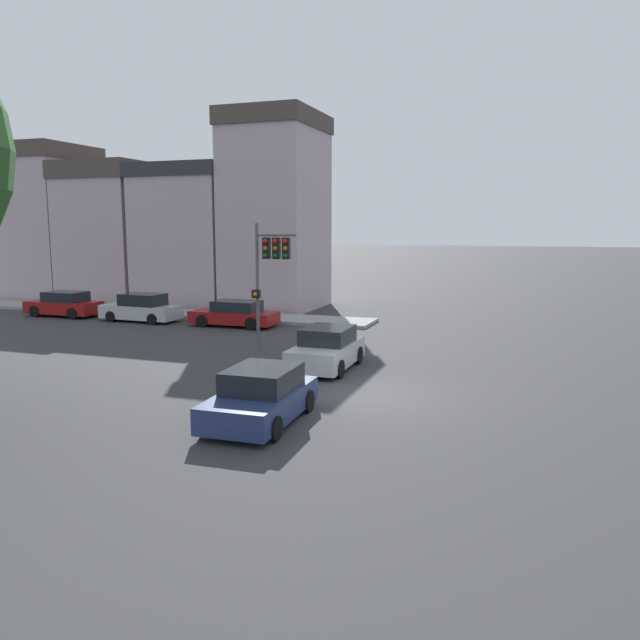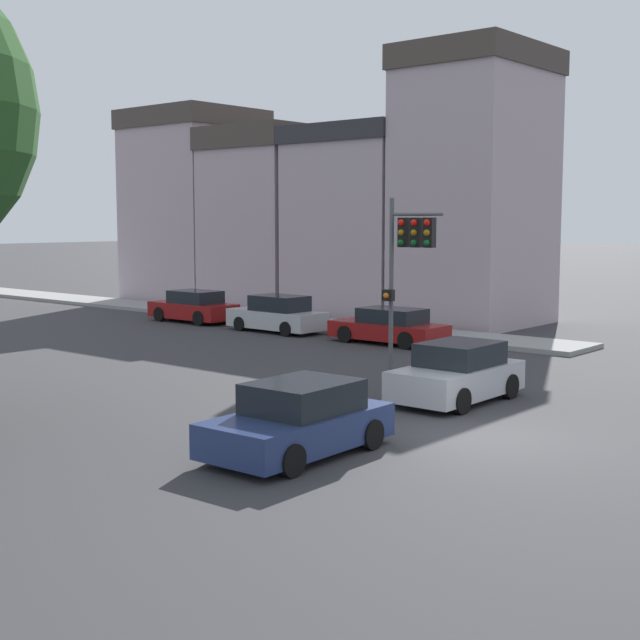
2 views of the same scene
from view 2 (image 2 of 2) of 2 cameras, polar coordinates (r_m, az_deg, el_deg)
The scene contains 9 objects.
ground_plane at distance 19.96m, azimuth 10.08°, elevation -7.38°, with size 300.00×300.00×0.00m, color #333335.
sidewalk_strip at distance 52.80m, azimuth -14.61°, elevation 1.20°, with size 2.91×60.00×0.18m.
rowhouse_backdrop at distance 46.22m, azimuth -0.06°, elevation 7.16°, with size 7.30×24.70×12.25m.
traffic_signal at distance 27.28m, azimuth 5.68°, elevation 4.57°, with size 0.73×1.88×5.39m.
crossing_car_0 at distance 23.54m, azimuth 8.78°, elevation -3.43°, with size 4.03×2.02×1.55m.
crossing_car_1 at distance 18.08m, azimuth -1.34°, elevation -6.47°, with size 4.17×2.14×1.49m.
parked_car_0 at distance 34.16m, azimuth 4.46°, elevation -0.43°, with size 1.92×4.59×1.37m.
parked_car_1 at distance 37.64m, azimuth -2.75°, elevation 0.32°, with size 1.95×4.48×1.55m.
parked_car_2 at distance 41.64m, azimuth -8.09°, elevation 0.82°, with size 1.92×4.38×1.47m.
Camera 2 is at (-16.80, -9.68, 4.74)m, focal length 50.00 mm.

